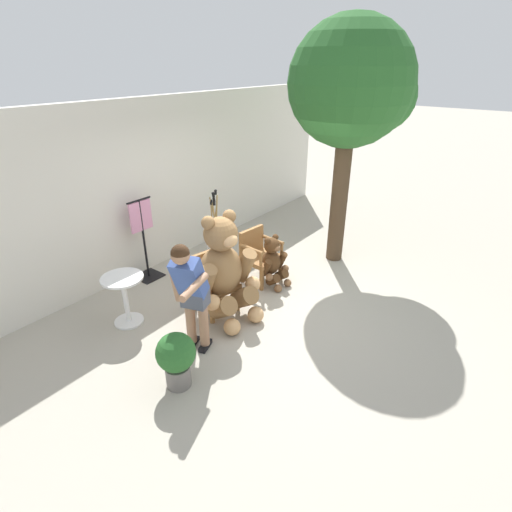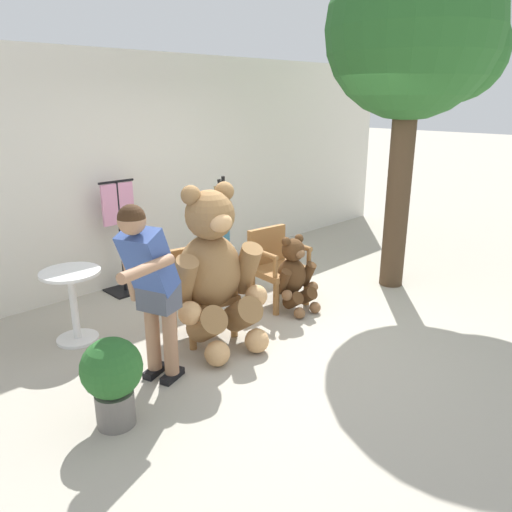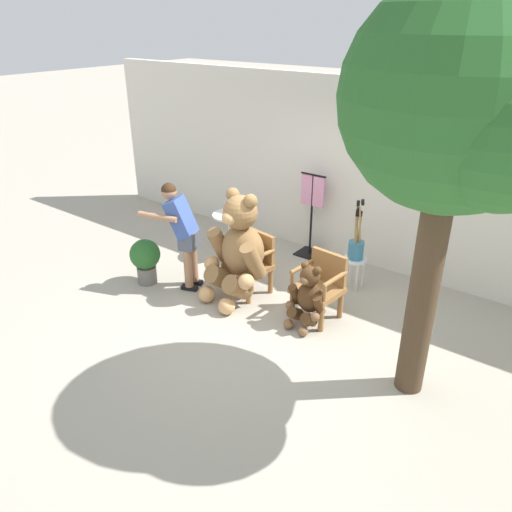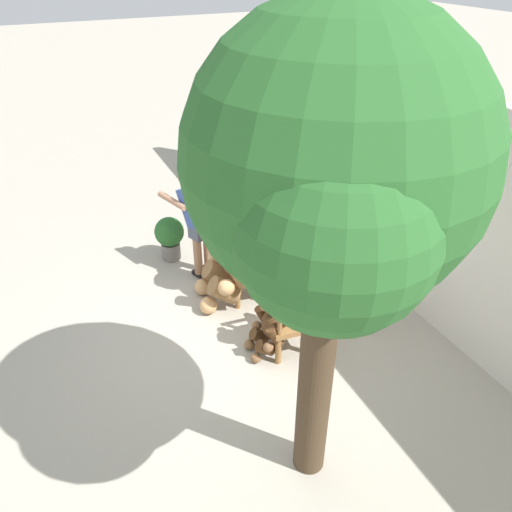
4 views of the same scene
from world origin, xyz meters
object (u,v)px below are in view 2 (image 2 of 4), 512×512
at_px(teddy_bear_small, 294,274).
at_px(white_stool, 222,255).
at_px(round_side_table, 73,298).
at_px(patio_tree, 420,37).
at_px(clothing_display_stand, 121,235).
at_px(wooden_chair_right, 276,264).
at_px(potted_plant, 112,376).
at_px(teddy_bear_large, 214,268).
at_px(person_visitor, 150,280).
at_px(brush_bucket, 221,232).
at_px(wooden_chair_left, 199,290).

height_order(teddy_bear_small, white_stool, teddy_bear_small).
distance_m(white_stool, round_side_table, 2.10).
height_order(round_side_table, patio_tree, patio_tree).
xyz_separation_m(teddy_bear_small, clothing_display_stand, (-1.06, 1.82, 0.30)).
height_order(wooden_chair_right, potted_plant, wooden_chair_right).
height_order(wooden_chair_right, teddy_bear_large, teddy_bear_large).
height_order(potted_plant, clothing_display_stand, clothing_display_stand).
relative_size(person_visitor, patio_tree, 0.39).
relative_size(brush_bucket, round_side_table, 1.25).
bearing_deg(patio_tree, wooden_chair_left, 165.68).
xyz_separation_m(teddy_bear_large, brush_bucket, (1.14, 1.22, -0.09)).
height_order(wooden_chair_left, round_side_table, wooden_chair_left).
bearing_deg(teddy_bear_small, teddy_bear_large, 178.77).
height_order(teddy_bear_large, round_side_table, teddy_bear_large).
bearing_deg(wooden_chair_left, patio_tree, -14.32).
bearing_deg(white_stool, wooden_chair_left, -139.31).
height_order(wooden_chair_left, clothing_display_stand, clothing_display_stand).
relative_size(teddy_bear_large, brush_bucket, 1.72).
xyz_separation_m(teddy_bear_large, round_side_table, (-0.95, 0.97, -0.31)).
bearing_deg(wooden_chair_left, brush_bucket, 40.69).
distance_m(wooden_chair_left, clothing_display_stand, 1.55).
distance_m(white_stool, potted_plant, 3.01).
height_order(wooden_chair_right, teddy_bear_small, wooden_chair_right).
relative_size(person_visitor, round_side_table, 2.15).
xyz_separation_m(teddy_bear_large, patio_tree, (2.69, -0.42, 2.15)).
bearing_deg(patio_tree, teddy_bear_small, 165.92).
height_order(teddy_bear_small, round_side_table, teddy_bear_small).
bearing_deg(wooden_chair_right, potted_plant, -163.39).
height_order(patio_tree, clothing_display_stand, patio_tree).
bearing_deg(person_visitor, teddy_bear_large, 14.45).
xyz_separation_m(wooden_chair_left, round_side_table, (-0.97, 0.71, -0.01)).
bearing_deg(white_stool, person_visitor, -143.87).
xyz_separation_m(person_visitor, white_stool, (1.96, 1.43, -0.56)).
height_order(brush_bucket, clothing_display_stand, clothing_display_stand).
xyz_separation_m(teddy_bear_small, patio_tree, (1.57, -0.39, 2.49)).
xyz_separation_m(teddy_bear_small, potted_plant, (-2.47, -0.45, -0.02)).
bearing_deg(white_stool, brush_bucket, -143.11).
bearing_deg(brush_bucket, patio_tree, -46.58).
xyz_separation_m(wooden_chair_left, person_visitor, (-0.85, -0.47, 0.45)).
bearing_deg(wooden_chair_right, person_visitor, -166.34).
bearing_deg(round_side_table, potted_plant, -105.43).
relative_size(round_side_table, patio_tree, 0.18).
distance_m(wooden_chair_right, person_visitor, 2.06).
xyz_separation_m(wooden_chair_left, brush_bucket, (1.11, 0.96, 0.20)).
distance_m(patio_tree, clothing_display_stand, 4.07).
bearing_deg(person_visitor, wooden_chair_left, 29.22).
relative_size(wooden_chair_left, wooden_chair_right, 1.00).
bearing_deg(round_side_table, brush_bucket, 6.78).
bearing_deg(teddy_bear_large, white_stool, 46.96).
relative_size(white_stool, clothing_display_stand, 0.34).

